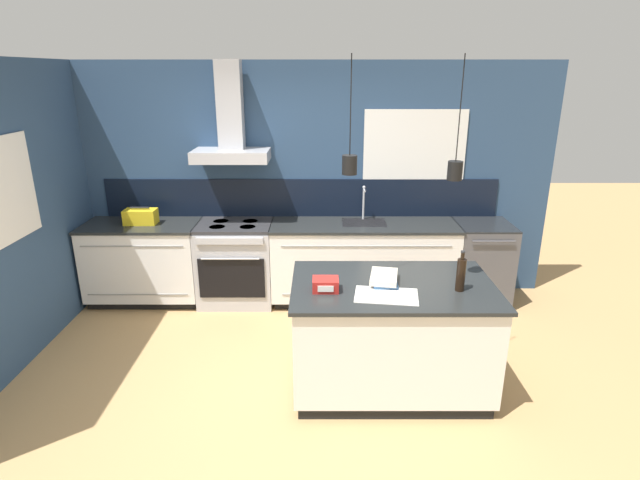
{
  "coord_description": "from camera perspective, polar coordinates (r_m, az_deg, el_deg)",
  "views": [
    {
      "loc": [
        0.21,
        -3.5,
        2.48
      ],
      "look_at": [
        0.23,
        0.72,
        1.05
      ],
      "focal_mm": 28.0,
      "sensor_mm": 36.0,
      "label": 1
    }
  ],
  "objects": [
    {
      "name": "ground_plane",
      "position": [
        4.3,
        -3.11,
        -16.58
      ],
      "size": [
        16.0,
        16.0,
        0.0
      ],
      "primitive_type": "plane",
      "color": "tan",
      "rests_on": "ground"
    },
    {
      "name": "wall_back",
      "position": [
        5.63,
        -2.76,
        7.13
      ],
      "size": [
        5.6,
        2.02,
        2.6
      ],
      "color": "navy",
      "rests_on": "ground_plane"
    },
    {
      "name": "wall_left",
      "position": [
        5.1,
        -31.42,
        2.58
      ],
      "size": [
        0.08,
        3.8,
        2.6
      ],
      "color": "navy",
      "rests_on": "ground_plane"
    },
    {
      "name": "counter_run_left",
      "position": [
        5.91,
        -19.59,
        -2.42
      ],
      "size": [
        1.24,
        0.64,
        0.91
      ],
      "color": "black",
      "rests_on": "ground_plane"
    },
    {
      "name": "counter_run_sink",
      "position": [
        5.6,
        4.76,
        -2.52
      ],
      "size": [
        2.04,
        0.64,
        1.29
      ],
      "color": "black",
      "rests_on": "ground_plane"
    },
    {
      "name": "oven_range",
      "position": [
        5.65,
        -9.77,
        -2.6
      ],
      "size": [
        0.81,
        0.66,
        0.91
      ],
      "color": "#B5B5BA",
      "rests_on": "ground_plane"
    },
    {
      "name": "dishwasher",
      "position": [
        5.86,
        17.65,
        -2.46
      ],
      "size": [
        0.59,
        0.65,
        0.91
      ],
      "color": "#4C4C51",
      "rests_on": "ground_plane"
    },
    {
      "name": "kitchen_island",
      "position": [
        4.14,
        7.86,
        -10.7
      ],
      "size": [
        1.58,
        1.0,
        0.91
      ],
      "color": "black",
      "rests_on": "ground_plane"
    },
    {
      "name": "bottle_on_island",
      "position": [
        3.89,
        15.59,
        -3.75
      ],
      "size": [
        0.07,
        0.07,
        0.32
      ],
      "color": "black",
      "rests_on": "kitchen_island"
    },
    {
      "name": "book_stack",
      "position": [
        3.94,
        7.15,
        -4.38
      ],
      "size": [
        0.25,
        0.34,
        0.07
      ],
      "color": "#335684",
      "rests_on": "kitchen_island"
    },
    {
      "name": "red_supply_box",
      "position": [
        3.77,
        0.43,
        -5.11
      ],
      "size": [
        0.2,
        0.16,
        0.09
      ],
      "color": "red",
      "rests_on": "kitchen_island"
    },
    {
      "name": "paper_pile",
      "position": [
        3.73,
        7.38,
        -6.3
      ],
      "size": [
        0.5,
        0.35,
        0.01
      ],
      "color": "silver",
      "rests_on": "kitchen_island"
    },
    {
      "name": "yellow_toolbox",
      "position": [
        5.74,
        -20.02,
        2.51
      ],
      "size": [
        0.34,
        0.18,
        0.19
      ],
      "color": "gold",
      "rests_on": "counter_run_left"
    }
  ]
}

